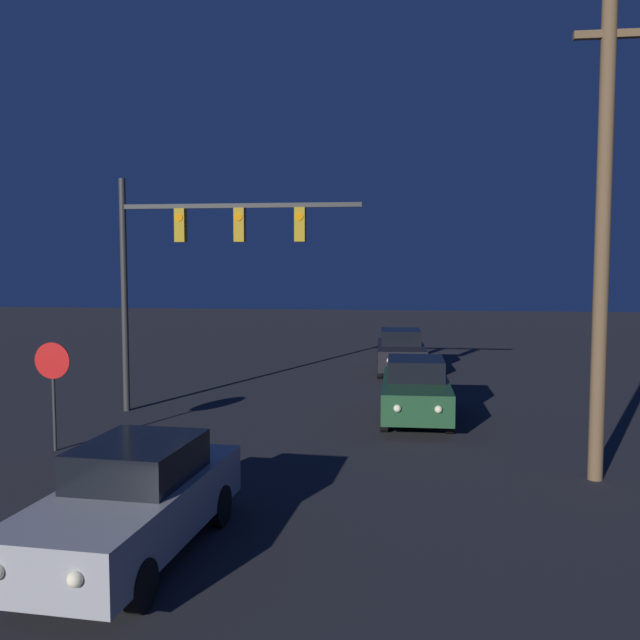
{
  "coord_description": "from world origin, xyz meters",
  "views": [
    {
      "loc": [
        1.8,
        -1.72,
        4.12
      ],
      "look_at": [
        0.0,
        12.27,
        2.98
      ],
      "focal_mm": 40.0,
      "sensor_mm": 36.0,
      "label": 1
    }
  ],
  "objects": [
    {
      "name": "car_near",
      "position": [
        -2.02,
        7.56,
        0.8
      ],
      "size": [
        2.01,
        4.74,
        1.6
      ],
      "rotation": [
        0.0,
        0.0,
        3.07
      ],
      "color": "#99999E",
      "rests_on": "ground_plane"
    },
    {
      "name": "stop_sign",
      "position": [
        -5.92,
        12.75,
        1.69
      ],
      "size": [
        0.8,
        0.07,
        2.4
      ],
      "color": "#2D2D2D",
      "rests_on": "ground_plane"
    },
    {
      "name": "traffic_signal_mast",
      "position": [
        -4.09,
        17.02,
        4.44
      ],
      "size": [
        6.63,
        0.3,
        6.4
      ],
      "color": "#2D2D2D",
      "rests_on": "ground_plane"
    },
    {
      "name": "car_far",
      "position": [
        1.43,
        24.93,
        0.8
      ],
      "size": [
        1.92,
        4.72,
        1.6
      ],
      "rotation": [
        0.0,
        0.0,
        3.19
      ],
      "color": "black",
      "rests_on": "ground_plane"
    },
    {
      "name": "utility_pole",
      "position": [
        5.3,
        12.11,
        4.7
      ],
      "size": [
        1.24,
        0.28,
        9.16
      ],
      "color": "brown",
      "rests_on": "ground_plane"
    },
    {
      "name": "car_mid",
      "position": [
        1.93,
        16.9,
        0.8
      ],
      "size": [
        1.81,
        4.68,
        1.6
      ],
      "rotation": [
        0.0,
        0.0,
        3.16
      ],
      "color": "#1E4728",
      "rests_on": "ground_plane"
    }
  ]
}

